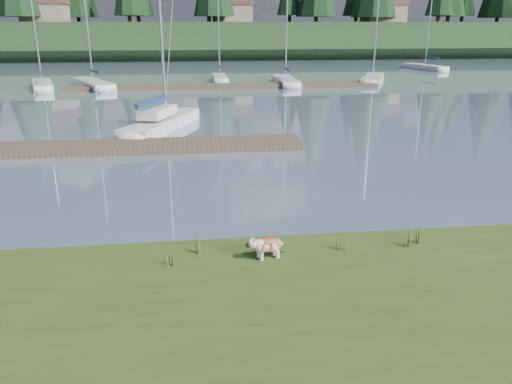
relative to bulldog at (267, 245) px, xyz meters
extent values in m
plane|color=gray|center=(-0.90, 32.61, -0.65)|extent=(200.00, 200.00, 0.00)
cube|color=#354A19|center=(-0.90, -3.39, -0.48)|extent=(60.00, 9.00, 0.35)
cube|color=#1B3118|center=(-0.90, 75.61, 1.85)|extent=(200.00, 20.00, 5.00)
cylinder|color=silver|center=(-0.14, -0.12, -0.21)|extent=(0.09, 0.09, 0.18)
cylinder|color=silver|center=(-0.17, 0.06, -0.21)|extent=(0.09, 0.09, 0.18)
cylinder|color=silver|center=(0.22, -0.05, -0.21)|extent=(0.09, 0.09, 0.18)
cylinder|color=silver|center=(0.19, 0.13, -0.21)|extent=(0.09, 0.09, 0.18)
ellipsoid|color=silver|center=(0.03, 0.01, -0.02)|extent=(0.65, 0.41, 0.28)
ellipsoid|color=#9F643B|center=(0.03, 0.01, 0.07)|extent=(0.47, 0.36, 0.10)
ellipsoid|color=silver|center=(-0.33, -0.06, 0.07)|extent=(0.25, 0.26, 0.21)
cube|color=black|center=(-0.42, -0.08, 0.04)|extent=(0.08, 0.12, 0.08)
cube|color=silver|center=(-3.12, 15.89, -0.43)|extent=(3.88, 6.91, 0.70)
ellipsoid|color=silver|center=(-1.90, 19.07, -0.43)|extent=(2.05, 2.27, 0.70)
cylinder|color=silver|center=(-2.90, 16.47, 5.31)|extent=(0.14, 0.14, 10.32)
cube|color=navy|center=(-3.48, 14.95, 0.90)|extent=(1.29, 2.96, 0.20)
cube|color=silver|center=(-3.26, 15.53, 0.30)|extent=(1.90, 2.70, 0.45)
cube|color=#4C3D2C|center=(-4.90, 11.61, -0.50)|extent=(16.00, 2.00, 0.30)
cube|color=#4C3D2C|center=(1.10, 32.61, -0.50)|extent=(26.00, 2.20, 0.30)
cube|color=silver|center=(-13.76, 33.88, -0.43)|extent=(3.16, 6.39, 0.70)
ellipsoid|color=silver|center=(-14.66, 36.87, -0.43)|extent=(1.80, 2.02, 0.70)
cylinder|color=silver|center=(-13.76, 33.88, 4.88)|extent=(0.12, 0.12, 9.46)
cube|color=navy|center=(-13.51, 33.07, 0.75)|extent=(0.91, 2.44, 0.20)
cube|color=silver|center=(-9.78, 34.33, -0.43)|extent=(4.61, 7.28, 0.70)
ellipsoid|color=silver|center=(-11.34, 37.61, -0.43)|extent=(2.28, 2.47, 0.70)
cylinder|color=silver|center=(-9.78, 34.33, 5.83)|extent=(0.12, 0.12, 11.36)
cube|color=navy|center=(-9.35, 33.43, 0.75)|extent=(1.42, 2.70, 0.20)
cube|color=silver|center=(1.02, 37.21, -0.43)|extent=(1.29, 5.45, 0.70)
ellipsoid|color=silver|center=(0.99, 39.93, -0.43)|extent=(1.20, 1.49, 0.70)
cylinder|color=silver|center=(1.02, 37.21, 4.42)|extent=(0.12, 0.12, 8.55)
cube|color=navy|center=(1.02, 36.47, 0.75)|extent=(0.22, 2.16, 0.20)
cube|color=silver|center=(6.68, 34.51, -0.43)|extent=(1.64, 6.76, 0.70)
ellipsoid|color=silver|center=(6.74, 37.88, -0.43)|extent=(1.50, 1.86, 0.70)
cylinder|color=silver|center=(6.68, 34.51, 5.33)|extent=(0.12, 0.12, 10.36)
cube|color=navy|center=(6.67, 33.59, 0.75)|extent=(0.24, 2.68, 0.20)
cube|color=silver|center=(14.99, 35.45, -0.43)|extent=(4.22, 6.80, 0.70)
ellipsoid|color=silver|center=(16.40, 38.53, -0.43)|extent=(2.11, 2.30, 0.70)
cylinder|color=silver|center=(14.99, 35.45, 5.37)|extent=(0.12, 0.12, 10.45)
cube|color=navy|center=(14.61, 34.61, 0.75)|extent=(1.30, 2.53, 0.20)
cube|color=silver|center=(25.35, 46.96, -0.43)|extent=(2.94, 6.75, 0.70)
ellipsoid|color=silver|center=(24.61, 50.17, -0.43)|extent=(1.80, 2.07, 0.70)
cylinder|color=silver|center=(25.35, 46.96, 5.06)|extent=(0.12, 0.12, 9.82)
cube|color=navy|center=(25.55, 46.08, 0.75)|extent=(0.78, 2.60, 0.20)
cone|color=#475B23|center=(-1.53, 0.41, -0.05)|extent=(0.03, 0.03, 0.51)
cone|color=brown|center=(-1.42, 0.34, -0.10)|extent=(0.03, 0.03, 0.40)
cone|color=#475B23|center=(-1.47, 0.44, -0.02)|extent=(0.03, 0.03, 0.56)
cone|color=brown|center=(-1.39, 0.38, -0.12)|extent=(0.03, 0.03, 0.35)
cone|color=#475B23|center=(-1.51, 0.33, -0.07)|extent=(0.03, 0.03, 0.46)
cone|color=#475B23|center=(0.27, 0.26, -0.12)|extent=(0.03, 0.03, 0.37)
cone|color=brown|center=(0.38, 0.19, -0.15)|extent=(0.03, 0.03, 0.30)
cone|color=#475B23|center=(0.33, 0.29, -0.10)|extent=(0.03, 0.03, 0.41)
cone|color=brown|center=(0.41, 0.23, -0.17)|extent=(0.03, 0.03, 0.26)
cone|color=#475B23|center=(0.29, 0.18, -0.13)|extent=(0.03, 0.03, 0.33)
cone|color=#475B23|center=(3.15, 0.21, -0.03)|extent=(0.03, 0.03, 0.55)
cone|color=brown|center=(3.26, 0.14, -0.08)|extent=(0.03, 0.03, 0.44)
cone|color=#475B23|center=(3.21, 0.24, 0.00)|extent=(0.03, 0.03, 0.60)
cone|color=brown|center=(3.29, 0.18, -0.11)|extent=(0.03, 0.03, 0.38)
cone|color=#475B23|center=(3.17, 0.13, -0.05)|extent=(0.03, 0.03, 0.49)
cone|color=#475B23|center=(-2.13, -0.05, -0.03)|extent=(0.03, 0.03, 0.55)
cone|color=brown|center=(-2.02, -0.12, -0.08)|extent=(0.03, 0.03, 0.44)
cone|color=#475B23|center=(-2.07, -0.02, 0.00)|extent=(0.03, 0.03, 0.60)
cone|color=brown|center=(-1.99, -0.08, -0.11)|extent=(0.03, 0.03, 0.38)
cone|color=#475B23|center=(-2.11, -0.13, -0.05)|extent=(0.03, 0.03, 0.49)
cone|color=#475B23|center=(1.64, 0.19, -0.12)|extent=(0.03, 0.03, 0.37)
cone|color=brown|center=(1.75, 0.12, -0.15)|extent=(0.03, 0.03, 0.29)
cone|color=#475B23|center=(1.70, 0.22, -0.10)|extent=(0.03, 0.03, 0.40)
cone|color=brown|center=(1.78, 0.16, -0.17)|extent=(0.03, 0.03, 0.26)
cone|color=#475B23|center=(1.66, 0.11, -0.14)|extent=(0.03, 0.03, 0.33)
cone|color=#475B23|center=(3.50, 0.37, -0.05)|extent=(0.03, 0.03, 0.49)
cone|color=brown|center=(3.61, 0.30, -0.10)|extent=(0.03, 0.03, 0.39)
cone|color=#475B23|center=(3.56, 0.40, -0.03)|extent=(0.03, 0.03, 0.54)
cone|color=brown|center=(3.64, 0.34, -0.13)|extent=(0.03, 0.03, 0.34)
cone|color=#475B23|center=(3.52, 0.29, -0.08)|extent=(0.03, 0.03, 0.44)
cube|color=#33281C|center=(-0.90, 1.01, -0.58)|extent=(60.00, 0.50, 0.14)
cylinder|color=#382619|center=(-25.90, 70.61, 5.25)|extent=(0.60, 0.60, 1.80)
cylinder|color=#382619|center=(-10.90, 74.61, 5.25)|extent=(0.60, 0.60, 1.80)
cylinder|color=#382619|center=(2.10, 68.61, 5.25)|extent=(0.60, 0.60, 1.80)
cylinder|color=#382619|center=(14.10, 72.61, 5.25)|extent=(0.60, 0.60, 1.80)
cylinder|color=#382619|center=(27.10, 70.61, 5.25)|extent=(0.60, 0.60, 1.80)
cylinder|color=#382619|center=(41.10, 73.61, 5.25)|extent=(0.60, 0.60, 1.80)
cube|color=gray|center=(-22.90, 72.61, 5.75)|extent=(6.00, 5.00, 2.80)
cube|color=gray|center=(5.10, 73.61, 5.75)|extent=(6.00, 5.00, 2.80)
cube|color=brown|center=(5.10, 73.61, 7.85)|extent=(6.30, 5.30, 1.40)
cube|color=gray|center=(29.10, 71.61, 5.75)|extent=(6.00, 5.00, 2.80)
cube|color=brown|center=(29.10, 71.61, 7.85)|extent=(6.30, 5.30, 1.40)
camera|label=1|loc=(-1.43, -9.63, 4.50)|focal=35.00mm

